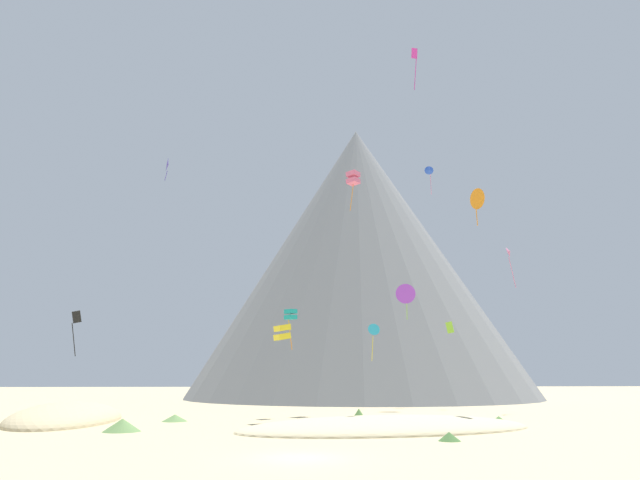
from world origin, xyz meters
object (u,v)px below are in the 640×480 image
Objects in this scene: kite_red_low at (344,357)px; bush_near_right at (449,436)px; bush_low_patch at (122,425)px; kite_blue_high at (429,171)px; kite_pink_mid at (509,253)px; kite_magenta_high at (415,60)px; kite_yellow_low at (282,332)px; kite_lime_low at (450,327)px; bush_far_left at (359,414)px; bush_near_left at (175,418)px; kite_cyan_low at (374,330)px; kite_rainbow_high at (353,178)px; kite_teal_low at (291,315)px; kite_indigo_high at (168,165)px; kite_black_low at (76,323)px; kite_orange_mid at (478,199)px; bush_scatter_east at (499,421)px; kite_violet_mid at (406,294)px.

bush_near_right is at bearing 9.11° from kite_red_low.
kite_blue_high is at bearing 48.52° from bush_low_patch.
kite_magenta_high reaches higher than kite_pink_mid.
kite_magenta_high is 35.95m from kite_yellow_low.
kite_lime_low is at bearing 71.96° from bush_near_right.
bush_near_left is at bearing -179.17° from bush_far_left.
kite_cyan_low reaches higher than kite_red_low.
bush_low_patch is 0.52× the size of kite_rainbow_high.
kite_blue_high reaches higher than kite_teal_low.
kite_indigo_high is 44.82m from kite_black_low.
kite_magenta_high is 1.33× the size of kite_indigo_high.
bush_near_right is 0.37× the size of kite_orange_mid.
kite_indigo_high reaches higher than bush_scatter_east.
kite_rainbow_high is (-15.07, -17.37, -8.30)m from kite_blue_high.
kite_magenta_high reaches higher than kite_lime_low.
kite_red_low is (29.45, -3.37, -32.10)m from kite_indigo_high.
bush_near_left is 33.28m from kite_violet_mid.
kite_yellow_low is (-0.86, -6.31, -2.31)m from kite_teal_low.
kite_orange_mid is 23.65m from kite_lime_low.
bush_scatter_east is 0.45× the size of kite_cyan_low.
bush_far_left is 23.01m from kite_violet_mid.
bush_low_patch is at bearing -83.56° from kite_yellow_low.
kite_indigo_high is (-27.08, 35.97, 38.45)m from bush_far_left.
kite_magenta_high reaches higher than bush_low_patch.
bush_low_patch is at bearing 161.07° from bush_near_right.
kite_indigo_high is at bearing 170.97° from kite_teal_low.
kite_red_low is at bearing -140.43° from kite_rainbow_high.
bush_far_left is at bearing 3.91° from kite_red_low.
kite_lime_low is 29.52m from kite_blue_high.
kite_yellow_low is at bearing -164.28° from kite_indigo_high.
bush_scatter_east is at bearing -89.64° from kite_blue_high.
kite_violet_mid is at bearing 29.05° from kite_red_low.
kite_blue_high is (1.86, 12.14, 26.85)m from kite_lime_low.
bush_low_patch is 0.55× the size of kite_red_low.
kite_orange_mid is 37.03m from kite_blue_high.
kite_magenta_high is at bearing 97.14° from kite_cyan_low.
bush_scatter_east is at bearing 11.25° from kite_teal_low.
kite_magenta_high is 3.22× the size of kite_yellow_low.
kite_violet_mid is at bearing 64.95° from kite_black_low.
kite_red_low is at bearing 89.37° from kite_black_low.
kite_rainbow_high is 3.16× the size of kite_yellow_low.
bush_far_left is at bearing -108.71° from kite_blue_high.
kite_indigo_high is 0.81× the size of kite_blue_high.
kite_red_low is 42.17m from kite_black_low.
kite_black_low is 20.52m from kite_yellow_low.
kite_black_low reaches higher than bush_scatter_east.
kite_teal_low is (-21.17, -13.66, -0.02)m from kite_lime_low.
kite_orange_mid reaches higher than kite_red_low.
kite_black_low reaches higher than kite_red_low.
kite_pink_mid is (17.64, 29.02, 18.62)m from bush_near_right.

